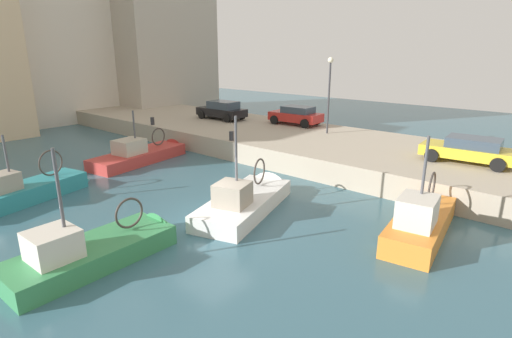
{
  "coord_description": "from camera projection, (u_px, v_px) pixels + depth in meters",
  "views": [
    {
      "loc": [
        -9.71,
        -10.6,
        6.51
      ],
      "look_at": [
        3.72,
        0.93,
        1.2
      ],
      "focal_mm": 28.13,
      "sensor_mm": 36.0,
      "label": 1
    }
  ],
  "objects": [
    {
      "name": "waterfront_building_east_mid",
      "position": [
        60.0,
        25.0,
        36.49
      ],
      "size": [
        10.39,
        6.69,
        17.26
      ],
      "color": "silver",
      "rests_on": "ground"
    },
    {
      "name": "fishing_boat_orange",
      "position": [
        421.0,
        229.0,
        14.75
      ],
      "size": [
        6.1,
        2.3,
        4.59
      ],
      "color": "orange",
      "rests_on": "ground"
    },
    {
      "name": "parked_car_red",
      "position": [
        296.0,
        115.0,
        29.2
      ],
      "size": [
        2.07,
        3.9,
        1.34
      ],
      "color": "red",
      "rests_on": "quay_wall"
    },
    {
      "name": "mooring_bollard_north",
      "position": [
        152.0,
        121.0,
        29.19
      ],
      "size": [
        0.28,
        0.28,
        0.55
      ],
      "primitive_type": "cylinder",
      "color": "#2D2D33",
      "rests_on": "quay_wall"
    },
    {
      "name": "parked_car_black",
      "position": [
        222.0,
        110.0,
        31.46
      ],
      "size": [
        2.06,
        4.07,
        1.41
      ],
      "color": "black",
      "rests_on": "quay_wall"
    },
    {
      "name": "parked_car_yellow",
      "position": [
        469.0,
        149.0,
        19.34
      ],
      "size": [
        2.21,
        4.27,
        1.25
      ],
      "color": "gold",
      "rests_on": "quay_wall"
    },
    {
      "name": "fishing_boat_red",
      "position": [
        144.0,
        159.0,
        24.32
      ],
      "size": [
        7.04,
        2.83,
        4.0
      ],
      "color": "#BC3833",
      "rests_on": "ground"
    },
    {
      "name": "quay_streetlamp",
      "position": [
        330.0,
        83.0,
        25.41
      ],
      "size": [
        0.36,
        0.36,
        4.83
      ],
      "color": "#38383D",
      "rests_on": "quay_wall"
    },
    {
      "name": "mooring_bollard_mid",
      "position": [
        231.0,
        136.0,
        24.2
      ],
      "size": [
        0.28,
        0.28,
        0.55
      ],
      "primitive_type": "cylinder",
      "color": "#2D2D33",
      "rests_on": "quay_wall"
    },
    {
      "name": "fishing_boat_teal",
      "position": [
        29.0,
        198.0,
        17.99
      ],
      "size": [
        6.66,
        2.92,
        3.86
      ],
      "color": "teal",
      "rests_on": "ground"
    },
    {
      "name": "fishing_boat_white",
      "position": [
        248.0,
        205.0,
        17.09
      ],
      "size": [
        6.7,
        3.75,
        5.05
      ],
      "color": "white",
      "rests_on": "ground"
    },
    {
      "name": "water_surface",
      "position": [
        212.0,
        224.0,
        15.54
      ],
      "size": [
        80.0,
        80.0,
        0.0
      ],
      "primitive_type": "plane",
      "color": "#386070",
      "rests_on": "ground"
    },
    {
      "name": "quay_wall",
      "position": [
        353.0,
        153.0,
        23.72
      ],
      "size": [
        9.0,
        56.0,
        1.2
      ],
      "primitive_type": "cube",
      "color": "#ADA08C",
      "rests_on": "ground"
    },
    {
      "name": "fishing_boat_green",
      "position": [
        103.0,
        256.0,
        12.91
      ],
      "size": [
        5.99,
        2.25,
        4.78
      ],
      "color": "#388951",
      "rests_on": "ground"
    }
  ]
}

